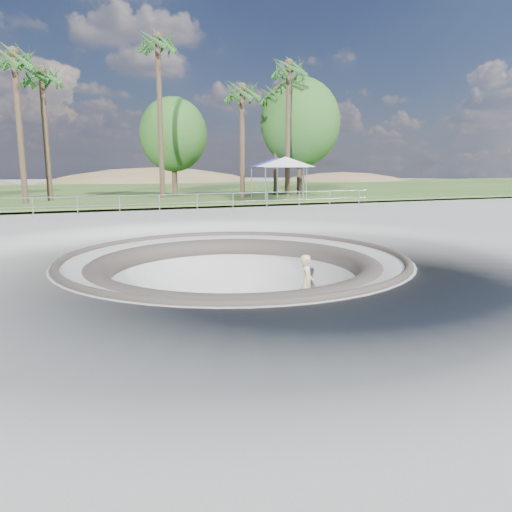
{
  "coord_description": "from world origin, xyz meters",
  "views": [
    {
      "loc": [
        -4.67,
        -13.83,
        2.76
      ],
      "look_at": [
        0.89,
        0.5,
        -0.1
      ],
      "focal_mm": 35.0,
      "sensor_mm": 36.0,
      "label": 1
    }
  ],
  "objects": [
    {
      "name": "ground",
      "position": [
        0.0,
        0.0,
        0.0
      ],
      "size": [
        180.0,
        180.0,
        0.0
      ],
      "primitive_type": "plane",
      "color": "#AAAAA5",
      "rests_on": "ground"
    },
    {
      "name": "skate_bowl",
      "position": [
        0.0,
        0.0,
        -1.83
      ],
      "size": [
        14.0,
        14.0,
        4.1
      ],
      "color": "#AAAAA5",
      "rests_on": "ground"
    },
    {
      "name": "grass_strip",
      "position": [
        0.0,
        34.0,
        0.22
      ],
      "size": [
        180.0,
        36.0,
        0.12
      ],
      "color": "#325221",
      "rests_on": "ground"
    },
    {
      "name": "distant_hills",
      "position": [
        3.78,
        57.17,
        -7.02
      ],
      "size": [
        103.2,
        45.0,
        28.6
      ],
      "color": "brown",
      "rests_on": "ground"
    },
    {
      "name": "safety_railing",
      "position": [
        0.0,
        12.0,
        0.69
      ],
      "size": [
        25.0,
        0.06,
        1.03
      ],
      "color": "#989BA0",
      "rests_on": "ground"
    },
    {
      "name": "skateboard",
      "position": [
        2.26,
        -0.32,
        -1.84
      ],
      "size": [
        0.8,
        0.33,
        0.08
      ],
      "color": "#98593C",
      "rests_on": "ground"
    },
    {
      "name": "skater",
      "position": [
        2.26,
        -0.32,
        -0.92
      ],
      "size": [
        0.67,
        0.78,
        1.8
      ],
      "primitive_type": "imported",
      "rotation": [
        0.0,
        0.0,
        1.14
      ],
      "color": "beige",
      "rests_on": "skateboard"
    },
    {
      "name": "canopy_white",
      "position": [
        9.85,
        18.0,
        2.86
      ],
      "size": [
        5.37,
        5.37,
        2.94
      ],
      "color": "#989BA0",
      "rests_on": "ground"
    },
    {
      "name": "canopy_blue",
      "position": [
        10.45,
        20.77,
        2.84
      ],
      "size": [
        5.36,
        5.36,
        2.92
      ],
      "color": "#989BA0",
      "rests_on": "ground"
    },
    {
      "name": "palm_a",
      "position": [
        -6.81,
        20.54,
        8.72
      ],
      "size": [
        2.6,
        2.6,
        9.89
      ],
      "color": "brown",
      "rests_on": "ground"
    },
    {
      "name": "palm_b",
      "position": [
        -5.41,
        22.6,
        8.13
      ],
      "size": [
        2.6,
        2.6,
        9.26
      ],
      "color": "brown",
      "rests_on": "ground"
    },
    {
      "name": "palm_c",
      "position": [
        2.15,
        22.5,
        10.56
      ],
      "size": [
        2.6,
        2.6,
        11.91
      ],
      "color": "brown",
      "rests_on": "ground"
    },
    {
      "name": "palm_d",
      "position": [
        7.86,
        21.3,
        7.65
      ],
      "size": [
        2.6,
        2.6,
        8.75
      ],
      "color": "brown",
      "rests_on": "ground"
    },
    {
      "name": "palm_e",
      "position": [
        11.24,
        20.67,
        9.27
      ],
      "size": [
        2.6,
        2.6,
        10.5
      ],
      "color": "brown",
      "rests_on": "ground"
    },
    {
      "name": "palm_f",
      "position": [
        11.42,
        23.29,
        7.79
      ],
      "size": [
        2.6,
        2.6,
        8.9
      ],
      "color": "brown",
      "rests_on": "ground"
    },
    {
      "name": "bushy_tree_mid",
      "position": [
        4.1,
        27.39,
        5.06
      ],
      "size": [
        5.47,
        4.97,
        7.89
      ],
      "color": "brown",
      "rests_on": "ground"
    },
    {
      "name": "bushy_tree_right",
      "position": [
        13.59,
        23.4,
        5.98
      ],
      "size": [
        6.49,
        5.9,
        9.37
      ],
      "color": "brown",
      "rests_on": "ground"
    }
  ]
}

